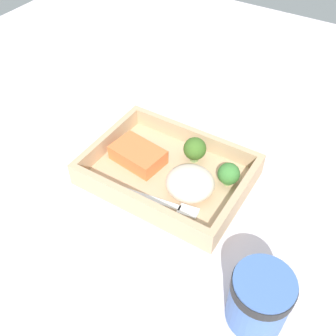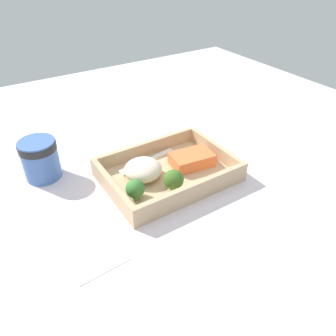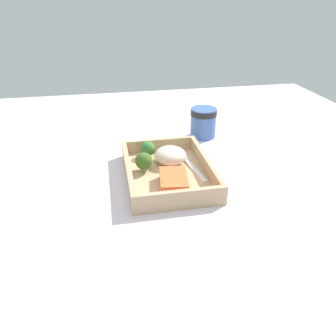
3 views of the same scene
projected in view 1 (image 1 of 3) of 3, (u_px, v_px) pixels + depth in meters
ground_plane at (168, 182)px, 73.10cm from camera, size 160.00×160.00×2.00cm
takeout_tray at (168, 176)px, 71.97cm from camera, size 28.50×20.72×1.20cm
tray_rim at (168, 167)px, 70.33cm from camera, size 28.50×20.72×3.42cm
salmon_fillet at (138, 154)px, 73.01cm from camera, size 10.32×7.37×2.97cm
mashed_potatoes at (190, 183)px, 66.99cm from camera, size 8.44×8.28×4.34cm
broccoli_floret_1 at (229, 174)px, 68.29cm from camera, size 3.94×3.94×4.37cm
broccoli_floret_2 at (195, 149)px, 72.18cm from camera, size 4.26×4.26×4.98cm
fork at (160, 202)px, 66.57cm from camera, size 15.87×4.03×0.44cm
paper_cup at (260, 297)px, 50.46cm from camera, size 8.17×8.17×9.25cm
receipt_slip at (306, 196)px, 69.15cm from camera, size 10.37×15.48×0.24cm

